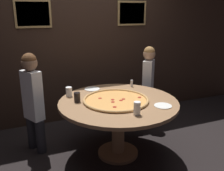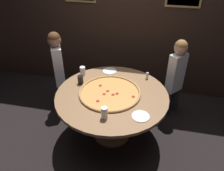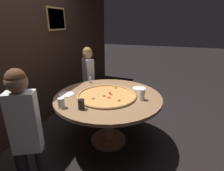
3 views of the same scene
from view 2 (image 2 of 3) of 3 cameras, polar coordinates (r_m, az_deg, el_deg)
ground_plane at (r=3.32m, az=-0.03°, el=-12.56°), size 24.00×24.00×0.00m
back_wall at (r=3.76m, az=4.46°, el=16.81°), size 6.40×0.08×2.60m
dining_table at (r=2.92m, az=-0.03°, el=-4.48°), size 1.46×1.46×0.74m
giant_pizza at (r=2.83m, az=-0.58°, el=-1.79°), size 0.81×0.81×0.03m
drink_cup_beside_pizza at (r=3.23m, az=-7.67°, el=3.85°), size 0.08×0.08×0.12m
drink_cup_near_right at (r=2.43m, az=-2.01°, el=-7.14°), size 0.07×0.07×0.15m
drink_cup_by_shaker at (r=3.03m, az=-8.25°, el=1.52°), size 0.08×0.08×0.12m
white_plate_beside_cup at (r=2.51m, az=7.48°, el=-7.95°), size 0.21×0.21×0.01m
white_plate_right_side at (r=3.32m, az=-0.63°, el=3.83°), size 0.21×0.21×0.01m
condiment_shaker at (r=3.15m, az=9.19°, el=2.57°), size 0.04×0.04×0.10m
diner_side_left at (r=3.41m, az=16.32°, el=2.79°), size 0.29×0.31×1.27m
diner_far_right at (r=3.52m, az=-13.80°, el=4.70°), size 0.26×0.34×1.31m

